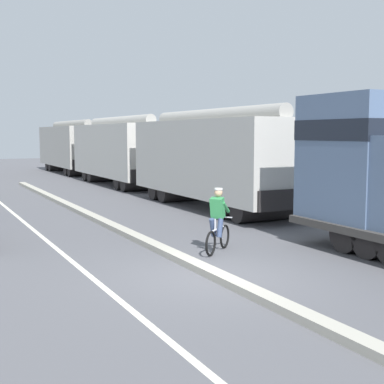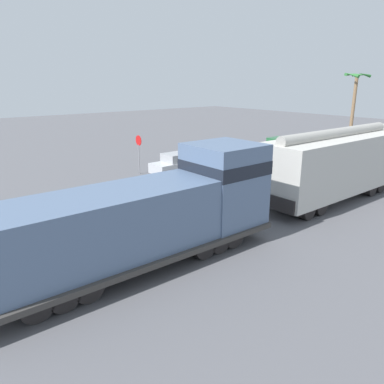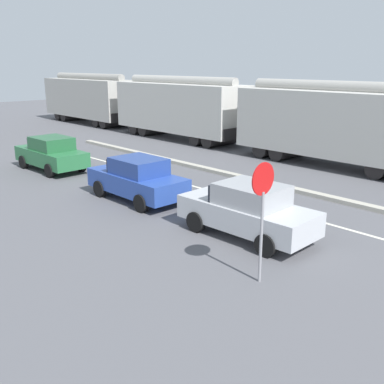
# 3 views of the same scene
# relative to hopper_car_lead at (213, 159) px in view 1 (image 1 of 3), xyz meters

# --- Properties ---
(ground_plane) EXTENTS (120.00, 120.00, 0.00)m
(ground_plane) POSITION_rel_hopper_car_lead_xyz_m (-5.38, -9.44, -2.08)
(ground_plane) COLOR #56565B
(median_curb) EXTENTS (0.36, 36.00, 0.16)m
(median_curb) POSITION_rel_hopper_car_lead_xyz_m (-5.38, -3.44, -2.00)
(median_curb) COLOR #B2AD9E
(median_curb) RESTS_ON ground
(lane_stripe) EXTENTS (0.14, 36.00, 0.01)m
(lane_stripe) POSITION_rel_hopper_car_lead_xyz_m (-7.78, -3.44, -2.07)
(lane_stripe) COLOR silver
(lane_stripe) RESTS_ON ground
(hopper_car_lead) EXTENTS (2.90, 10.60, 4.18)m
(hopper_car_lead) POSITION_rel_hopper_car_lead_xyz_m (0.00, 0.00, 0.00)
(hopper_car_lead) COLOR #BAB8B0
(hopper_car_lead) RESTS_ON ground
(hopper_car_middle) EXTENTS (2.90, 10.60, 4.18)m
(hopper_car_middle) POSITION_rel_hopper_car_lead_xyz_m (0.00, 11.60, 0.00)
(hopper_car_middle) COLOR beige
(hopper_car_middle) RESTS_ON ground
(hopper_car_trailing) EXTENTS (2.90, 10.60, 4.18)m
(hopper_car_trailing) POSITION_rel_hopper_car_lead_xyz_m (0.00, 23.20, 0.00)
(hopper_car_trailing) COLOR #ADABA3
(hopper_car_trailing) RESTS_ON ground
(cyclist) EXTENTS (1.36, 1.13, 1.71)m
(cyclist) POSITION_rel_hopper_car_lead_xyz_m (-4.05, -7.41, -1.26)
(cyclist) COLOR black
(cyclist) RESTS_ON ground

